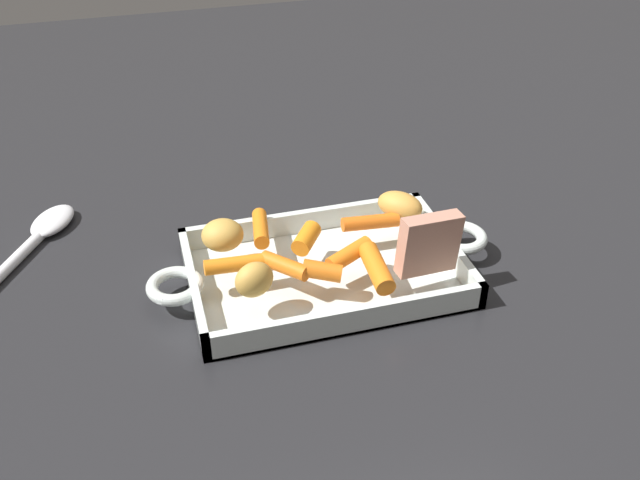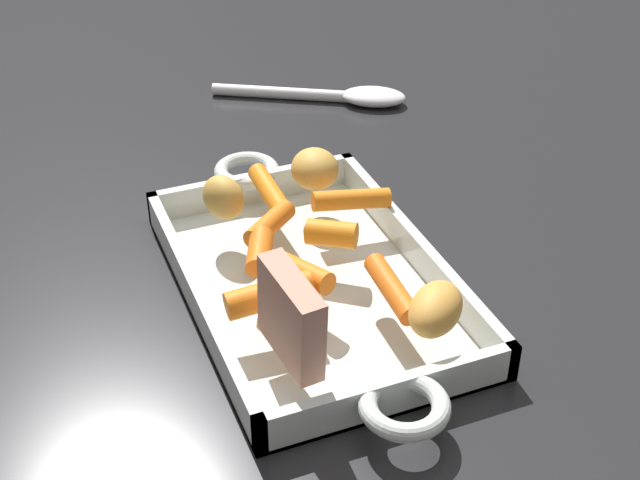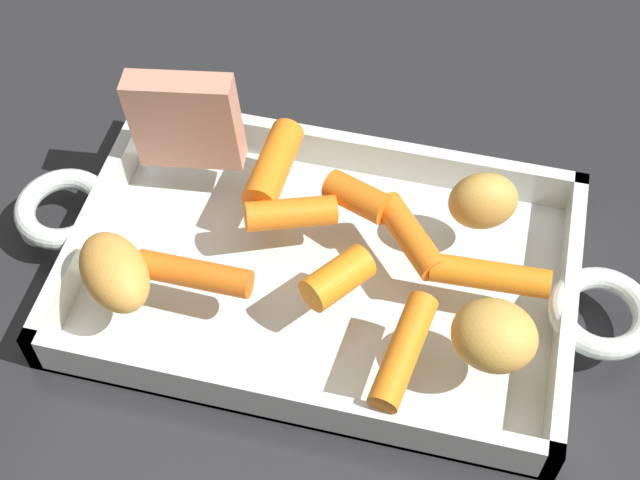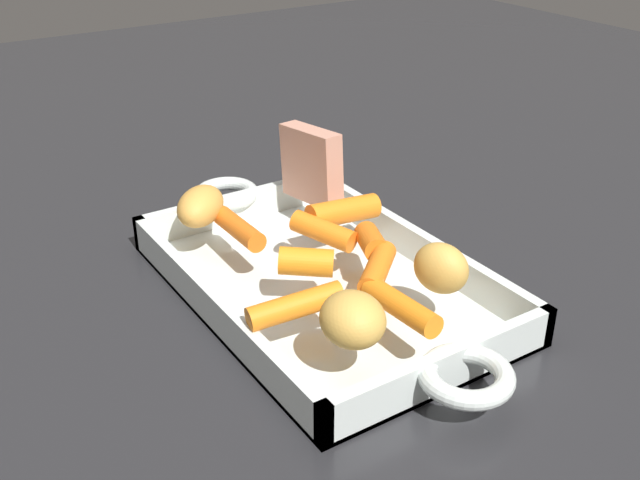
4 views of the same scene
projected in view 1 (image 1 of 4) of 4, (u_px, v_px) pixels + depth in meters
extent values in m
plane|color=#232326|center=(325.00, 278.00, 0.84)|extent=(2.18, 2.18, 0.00)
cube|color=silver|center=(325.00, 276.00, 0.84)|extent=(0.32, 0.21, 0.01)
cube|color=silver|center=(350.00, 321.00, 0.75)|extent=(0.32, 0.01, 0.03)
cube|color=silver|center=(303.00, 222.00, 0.91)|extent=(0.32, 0.01, 0.03)
cube|color=silver|center=(194.00, 289.00, 0.80)|extent=(0.01, 0.21, 0.03)
cube|color=silver|center=(445.00, 246.00, 0.86)|extent=(0.01, 0.21, 0.03)
torus|color=silver|center=(175.00, 286.00, 0.79)|extent=(0.06, 0.06, 0.01)
torus|color=silver|center=(461.00, 237.00, 0.86)|extent=(0.06, 0.06, 0.01)
cube|color=tan|center=(429.00, 244.00, 0.78)|extent=(0.08, 0.03, 0.07)
cylinder|color=orange|center=(349.00, 254.00, 0.81)|extent=(0.06, 0.04, 0.02)
cylinder|color=orange|center=(235.00, 262.00, 0.79)|extent=(0.07, 0.02, 0.02)
cylinder|color=orange|center=(370.00, 222.00, 0.86)|extent=(0.07, 0.02, 0.02)
cylinder|color=orange|center=(322.00, 271.00, 0.78)|extent=(0.05, 0.04, 0.02)
cylinder|color=orange|center=(261.00, 228.00, 0.85)|extent=(0.03, 0.07, 0.02)
cylinder|color=orange|center=(285.00, 266.00, 0.79)|extent=(0.05, 0.06, 0.02)
cylinder|color=orange|center=(377.00, 268.00, 0.78)|extent=(0.02, 0.07, 0.03)
cylinder|color=orange|center=(306.00, 238.00, 0.83)|extent=(0.04, 0.05, 0.02)
ellipsoid|color=gold|center=(400.00, 205.00, 0.88)|extent=(0.07, 0.07, 0.03)
ellipsoid|color=gold|center=(254.00, 280.00, 0.75)|extent=(0.05, 0.04, 0.04)
ellipsoid|color=gold|center=(223.00, 235.00, 0.82)|extent=(0.05, 0.05, 0.04)
cylinder|color=white|center=(3.00, 272.00, 0.84)|extent=(0.10, 0.15, 0.01)
ellipsoid|color=white|center=(53.00, 221.00, 0.92)|extent=(0.08, 0.09, 0.02)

